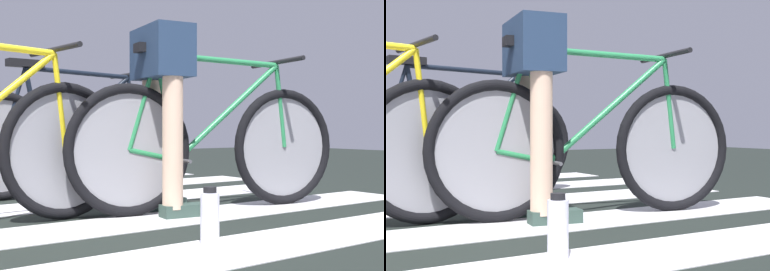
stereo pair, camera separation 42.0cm
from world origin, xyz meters
The scene contains 4 objects.
bicycle_1_of_4 centered at (1.18, -0.25, 0.41)m, with size 1.72×0.53×0.93m.
cyclist_1_of_4 centered at (0.87, -0.20, 0.68)m, with size 0.37×0.44×1.03m.
bicycle_3_of_4 centered at (0.83, 0.90, 0.41)m, with size 1.74×0.52×0.93m.
water_bottle centered at (0.59, -0.99, 0.13)m, with size 0.08×0.08×0.24m.
Camera 2 is at (-0.34, -2.72, 0.50)m, focal length 50.97 mm.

